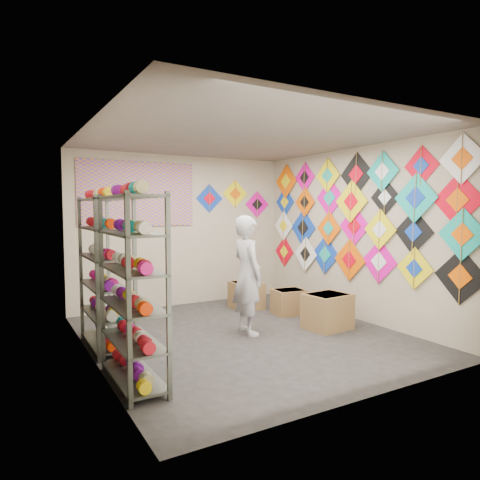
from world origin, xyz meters
TOP-DOWN VIEW (x-y plane):
  - ground at (0.00, 0.00)m, footprint 4.50×4.50m
  - room_walls at (0.00, 0.00)m, footprint 4.50×4.50m
  - shelf_rack_front at (-1.78, -0.85)m, footprint 0.40×1.10m
  - shelf_rack_back at (-1.78, 0.45)m, footprint 0.40×1.10m
  - string_spools at (-1.78, -0.20)m, footprint 0.12×2.36m
  - kite_wall_display at (1.98, -0.04)m, footprint 0.06×4.33m
  - back_wall_kites at (1.08, 2.24)m, footprint 1.59×0.02m
  - poster at (-0.80, 2.23)m, footprint 2.00×0.01m
  - shopkeeper at (0.09, 0.08)m, footprint 0.64×0.45m
  - carton_a at (1.22, -0.30)m, footprint 0.65×0.56m
  - carton_b at (1.25, 0.68)m, footprint 0.55×0.47m
  - carton_c at (0.85, 1.39)m, footprint 0.49×0.53m

SIDE VIEW (x-z plane):
  - ground at x=0.00m, z-range 0.00..0.00m
  - carton_b at x=1.25m, z-range 0.00..0.41m
  - carton_c at x=0.85m, z-range 0.00..0.46m
  - carton_a at x=1.22m, z-range 0.00..0.51m
  - shopkeeper at x=0.09m, z-range 0.00..1.65m
  - shelf_rack_front at x=-1.78m, z-range 0.00..1.90m
  - shelf_rack_back at x=-1.78m, z-range 0.00..1.90m
  - string_spools at x=-1.78m, z-range 0.99..1.11m
  - kite_wall_display at x=1.98m, z-range 0.57..2.67m
  - room_walls at x=0.00m, z-range -0.61..3.89m
  - back_wall_kites at x=1.08m, z-range 1.57..2.30m
  - poster at x=-0.80m, z-range 1.45..2.55m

